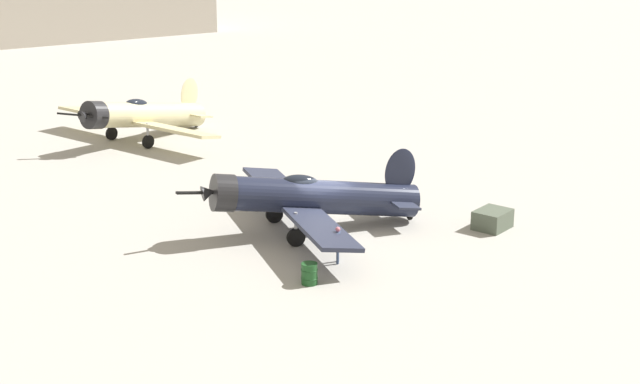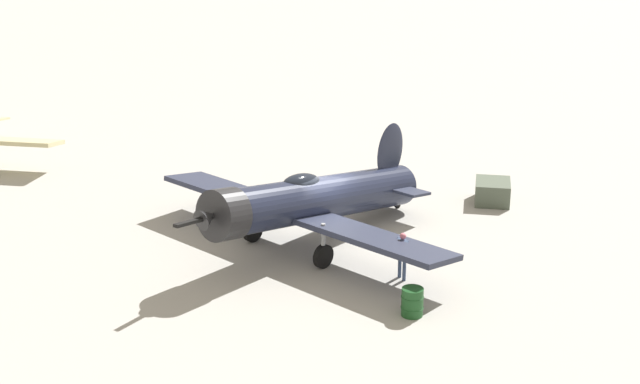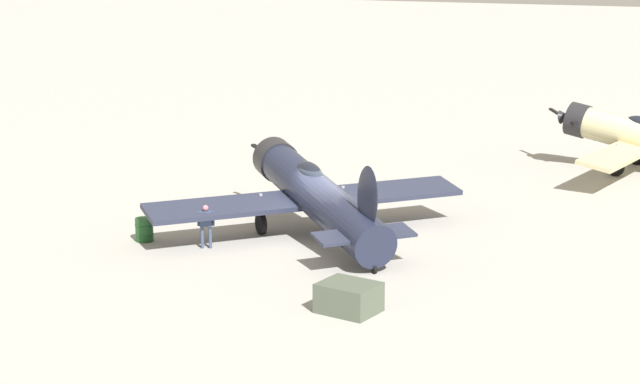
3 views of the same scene
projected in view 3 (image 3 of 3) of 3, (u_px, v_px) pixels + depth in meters
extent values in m
plane|color=#A8A59E|center=(320.00, 240.00, 37.36)|extent=(400.00, 400.00, 0.00)
cylinder|color=#1E2338|center=(320.00, 198.00, 37.01)|extent=(6.41, 8.67, 2.81)
cylinder|color=#232326|center=(276.00, 160.00, 40.83)|extent=(1.99, 1.84, 1.76)
cone|color=#232326|center=(270.00, 155.00, 41.40)|extent=(0.93, 0.91, 0.76)
cube|color=black|center=(269.00, 154.00, 41.53)|extent=(1.21, 2.47, 0.47)
ellipsoid|color=black|center=(310.00, 172.00, 37.67)|extent=(1.61, 1.90, 0.91)
cube|color=#282D42|center=(308.00, 199.00, 38.06)|extent=(11.18, 8.19, 0.43)
ellipsoid|color=#1E2338|center=(367.00, 198.00, 33.35)|extent=(1.08, 1.56, 2.35)
cube|color=#282D42|center=(364.00, 234.00, 33.81)|extent=(3.45, 2.79, 0.25)
cylinder|color=#999BA0|center=(261.00, 209.00, 37.99)|extent=(0.14, 0.14, 1.14)
cylinder|color=black|center=(261.00, 224.00, 38.12)|extent=(0.61, 0.78, 0.80)
cylinder|color=#999BA0|center=(343.00, 201.00, 39.28)|extent=(0.14, 0.14, 1.14)
cylinder|color=black|center=(343.00, 215.00, 39.40)|extent=(0.61, 0.78, 0.80)
cylinder|color=black|center=(374.00, 270.00, 33.35)|extent=(0.24, 0.29, 0.28)
cylinder|color=#232326|center=(578.00, 120.00, 50.70)|extent=(1.66, 1.18, 1.78)
cone|color=#232326|center=(566.00, 117.00, 51.03)|extent=(0.69, 0.66, 0.77)
cube|color=black|center=(563.00, 116.00, 51.11)|extent=(2.16, 2.21, 0.48)
cube|color=#C6BC89|center=(639.00, 145.00, 49.24)|extent=(12.96, 1.71, 0.45)
cylinder|color=#999BA0|center=(617.00, 156.00, 48.25)|extent=(0.14, 0.14, 1.14)
cylinder|color=black|center=(616.00, 168.00, 48.37)|extent=(0.21, 0.80, 0.80)
cylinder|color=#999BA0|center=(638.00, 146.00, 50.94)|extent=(0.14, 0.14, 1.14)
cylinder|color=black|center=(638.00, 157.00, 51.07)|extent=(0.21, 0.80, 0.80)
cylinder|color=#384766|center=(202.00, 237.00, 36.25)|extent=(0.11, 0.11, 0.79)
cylinder|color=#384766|center=(210.00, 237.00, 36.25)|extent=(0.11, 0.11, 0.79)
cube|color=#384766|center=(206.00, 219.00, 36.10)|extent=(0.42, 0.47, 0.56)
sphere|color=#D06D7D|center=(206.00, 208.00, 36.02)|extent=(0.21, 0.21, 0.21)
cylinder|color=#384766|center=(198.00, 219.00, 36.09)|extent=(0.09, 0.09, 0.52)
cylinder|color=#384766|center=(213.00, 218.00, 36.11)|extent=(0.09, 0.09, 0.52)
cube|color=#4C5647|center=(349.00, 298.00, 29.66)|extent=(1.35, 1.64, 0.87)
cylinder|color=#19471E|center=(144.00, 230.00, 37.19)|extent=(0.64, 0.64, 0.86)
torus|color=#19471E|center=(144.00, 225.00, 37.15)|extent=(0.68, 0.68, 0.04)
torus|color=#19471E|center=(144.00, 234.00, 37.22)|extent=(0.68, 0.68, 0.04)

